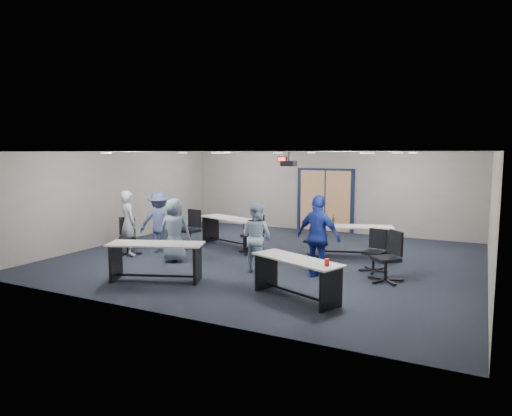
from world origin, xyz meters
The scene contains 25 objects.
floor centered at (0.00, 0.00, 0.00)m, with size 10.00×10.00×0.00m, color black.
back_wall centered at (0.00, 4.50, 1.35)m, with size 10.00×0.04×2.70m, color gray.
front_wall centered at (0.00, -4.50, 1.35)m, with size 10.00×0.04×2.70m, color gray.
left_wall centered at (-5.00, 0.00, 1.35)m, with size 0.04×9.00×2.70m, color gray.
right_wall centered at (5.00, 0.00, 1.35)m, with size 0.04×9.00×2.70m, color gray.
ceiling centered at (0.00, 0.00, 2.70)m, with size 10.00×9.00×0.04m, color silver.
double_door centered at (0.00, 4.46, 1.05)m, with size 2.00×0.07×2.20m.
exit_sign centered at (-1.60, 4.44, 2.45)m, with size 0.32×0.07×0.18m.
ceiling_projector centered at (0.30, 0.50, 2.40)m, with size 0.35×0.32×0.37m.
ceiling_can_lights centered at (0.00, 0.25, 2.67)m, with size 6.24×5.74×0.02m, color white, non-canonical shape.
table_front_left centered at (-1.24, -2.96, 0.55)m, with size 2.08×1.33×0.80m.
table_front_right centered at (1.82, -2.73, 0.51)m, with size 1.94×1.27×0.87m.
table_back_left centered at (-1.70, 0.95, 0.55)m, with size 2.08×1.23×0.80m.
table_back_right centered at (1.87, 1.16, 0.55)m, with size 2.06×1.23×1.09m.
chair_back_a centered at (-2.55, 0.13, 0.53)m, with size 0.67×0.67×1.07m, color black, non-canonical shape.
chair_back_b centered at (-0.62, 0.25, 0.52)m, with size 0.65×0.65×1.04m, color black, non-canonical shape.
chair_back_c centered at (1.02, 0.52, 0.47)m, with size 0.60×0.60×0.95m, color black, non-canonical shape.
chair_back_d centered at (2.67, -0.18, 0.48)m, with size 0.60×0.60×0.96m, color black, non-canonical shape.
chair_loose_left centered at (-3.45, -1.40, 0.49)m, with size 0.62×0.62×0.99m, color black, non-canonical shape.
chair_loose_right centered at (3.08, -0.89, 0.54)m, with size 0.67×0.67×1.07m, color black, non-canonical shape.
person_gray centered at (-3.46, -1.33, 0.85)m, with size 0.62×0.41×1.70m, color #939DA1.
person_plaid centered at (-1.93, -1.39, 0.79)m, with size 0.77×0.50×1.58m, color slate.
person_lightblue centered at (0.30, -1.35, 0.79)m, with size 0.77×0.60×1.59m, color #A3BAD8.
person_navy centered at (1.72, -1.23, 0.90)m, with size 1.05×0.44×1.79m, color navy.
person_back centered at (-2.98, -0.66, 0.82)m, with size 1.06×0.61×1.64m, color #3F4A72.
Camera 1 is at (4.83, -10.36, 2.68)m, focal length 32.00 mm.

